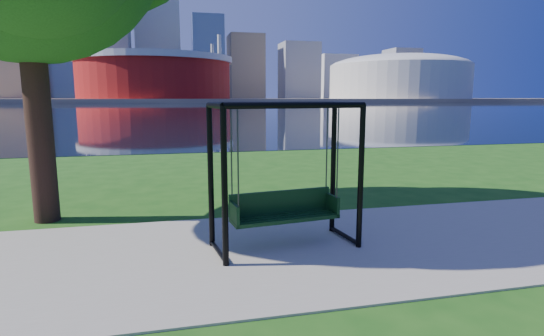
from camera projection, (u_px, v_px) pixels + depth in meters
name	position (u px, v px, depth m)	size (l,w,h in m)	color
ground	(276.00, 241.00, 7.19)	(900.00, 900.00, 0.00)	#1E5114
path	(284.00, 250.00, 6.71)	(120.00, 4.00, 0.03)	#9E937F
river	(179.00, 108.00, 105.18)	(900.00, 180.00, 0.02)	black
far_bank	(174.00, 100.00, 301.00)	(900.00, 228.00, 2.00)	#937F60
stadium	(155.00, 76.00, 228.38)	(83.00, 83.00, 32.00)	maroon
arena	(399.00, 76.00, 260.66)	(84.00, 84.00, 26.56)	beige
skyline	(166.00, 51.00, 307.21)	(392.00, 66.00, 96.50)	gray
swing	(285.00, 179.00, 6.69)	(2.38, 1.26, 2.33)	black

